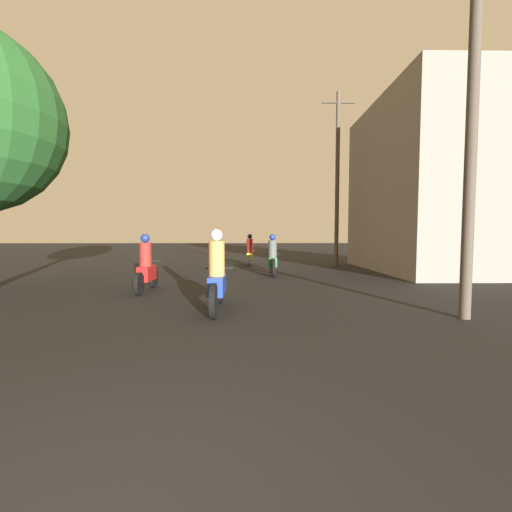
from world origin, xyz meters
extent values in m
cylinder|color=black|center=(0.07, 6.43, 0.33)|extent=(0.10, 0.65, 0.65)
cylinder|color=black|center=(0.07, 4.96, 0.33)|extent=(0.10, 0.65, 0.65)
cube|color=#1E389E|center=(0.07, 5.70, 0.52)|extent=(0.30, 0.95, 0.39)
cylinder|color=black|center=(0.07, 6.17, 0.81)|extent=(0.60, 0.04, 0.04)
cylinder|color=#B28E47|center=(0.07, 5.60, 1.06)|extent=(0.32, 0.32, 0.70)
sphere|color=silver|center=(0.07, 5.60, 1.54)|extent=(0.24, 0.24, 0.24)
cylinder|color=black|center=(-2.08, 8.69, 0.29)|extent=(0.10, 0.59, 0.59)
cylinder|color=black|center=(-2.08, 7.38, 0.29)|extent=(0.10, 0.59, 0.59)
cube|color=red|center=(-2.08, 8.04, 0.49)|extent=(0.30, 0.82, 0.40)
cylinder|color=black|center=(-2.08, 8.46, 0.79)|extent=(0.60, 0.04, 0.04)
cylinder|color=maroon|center=(-2.08, 7.95, 1.01)|extent=(0.32, 0.32, 0.64)
sphere|color=navy|center=(-2.08, 7.95, 1.45)|extent=(0.24, 0.24, 0.24)
cylinder|color=black|center=(1.58, 12.31, 0.34)|extent=(0.10, 0.68, 0.68)
cylinder|color=black|center=(1.58, 11.05, 0.34)|extent=(0.10, 0.68, 0.68)
cube|color=#1E6B33|center=(1.58, 11.68, 0.51)|extent=(0.30, 0.92, 0.34)
cylinder|color=black|center=(1.58, 12.09, 0.78)|extent=(0.60, 0.04, 0.04)
cylinder|color=#4C514C|center=(1.58, 11.59, 1.00)|extent=(0.32, 0.32, 0.65)
sphere|color=navy|center=(1.58, 11.59, 1.45)|extent=(0.24, 0.24, 0.24)
cylinder|color=black|center=(0.72, 16.66, 0.29)|extent=(0.10, 0.57, 0.57)
cylinder|color=black|center=(0.72, 15.35, 0.29)|extent=(0.10, 0.57, 0.57)
cube|color=gold|center=(0.72, 16.01, 0.46)|extent=(0.30, 0.89, 0.34)
cylinder|color=black|center=(0.72, 16.43, 0.72)|extent=(0.60, 0.04, 0.04)
cylinder|color=maroon|center=(0.72, 15.92, 0.98)|extent=(0.32, 0.32, 0.71)
sphere|color=black|center=(0.72, 15.92, 1.45)|extent=(0.24, 0.24, 0.24)
cube|color=gray|center=(8.03, 13.27, 3.58)|extent=(4.04, 7.68, 7.16)
cylinder|color=#4C4238|center=(4.70, 4.88, 4.14)|extent=(0.20, 0.20, 8.28)
cylinder|color=#4C4238|center=(5.00, 15.56, 4.20)|extent=(0.20, 0.20, 8.40)
cylinder|color=#4C4238|center=(5.00, 15.56, 7.90)|extent=(1.60, 0.10, 0.10)
camera|label=1|loc=(0.75, -1.27, 1.55)|focal=24.00mm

